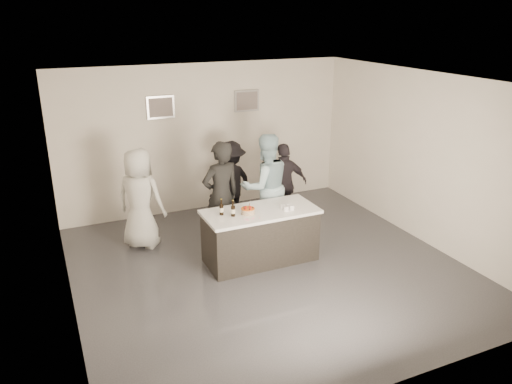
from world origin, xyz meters
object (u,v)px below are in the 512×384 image
(person_main_blue, at_px, (266,186))
(person_guest_left, at_px, (140,199))
(beer_bottle_a, at_px, (221,207))
(person_guest_right, at_px, (284,184))
(beer_bottle_b, at_px, (233,208))
(bar_counter, at_px, (260,236))
(cake, at_px, (248,211))
(person_guest_back, at_px, (230,183))
(person_main_black, at_px, (221,196))

(person_main_blue, height_order, person_guest_left, person_main_blue)
(beer_bottle_a, relative_size, person_guest_right, 0.16)
(person_guest_right, bearing_deg, beer_bottle_b, 43.65)
(bar_counter, height_order, cake, cake)
(cake, xyz_separation_m, person_guest_left, (-1.42, 1.41, -0.05))
(beer_bottle_b, distance_m, person_guest_back, 1.90)
(person_main_blue, xyz_separation_m, person_guest_back, (-0.34, 0.88, -0.15))
(cake, bearing_deg, bar_counter, 11.34)
(beer_bottle_a, bearing_deg, person_main_blue, 34.22)
(person_guest_left, relative_size, person_guest_right, 1.11)
(beer_bottle_a, distance_m, person_guest_right, 2.07)
(person_main_black, bearing_deg, person_guest_left, -37.12)
(person_main_blue, xyz_separation_m, person_guest_left, (-2.15, 0.51, -0.08))
(person_guest_back, bearing_deg, person_main_blue, 87.03)
(person_guest_right, bearing_deg, person_main_black, 23.75)
(beer_bottle_a, relative_size, person_guest_back, 0.16)
(person_guest_right, bearing_deg, person_main_blue, 38.19)
(cake, height_order, person_guest_back, person_guest_back)
(person_guest_right, bearing_deg, cake, 48.77)
(bar_counter, bearing_deg, person_main_blue, 60.03)
(bar_counter, relative_size, person_guest_right, 1.16)
(person_guest_left, xyz_separation_m, person_guest_right, (2.73, -0.13, -0.09))
(cake, bearing_deg, person_guest_left, 135.10)
(beer_bottle_a, height_order, person_main_black, person_main_black)
(beer_bottle_a, distance_m, person_main_black, 0.68)
(person_main_blue, bearing_deg, cake, 51.80)
(bar_counter, relative_size, person_guest_back, 1.14)
(cake, height_order, person_main_black, person_main_black)
(beer_bottle_b, relative_size, person_main_blue, 0.13)
(person_guest_back, bearing_deg, person_main_black, 36.78)
(person_main_black, bearing_deg, person_main_blue, 179.00)
(bar_counter, height_order, person_guest_back, person_guest_back)
(person_main_blue, bearing_deg, bar_counter, 60.99)
(beer_bottle_a, distance_m, beer_bottle_b, 0.19)
(person_main_black, distance_m, person_guest_left, 1.41)
(beer_bottle_b, xyz_separation_m, person_guest_back, (0.65, 1.77, -0.21))
(beer_bottle_b, relative_size, person_guest_left, 0.15)
(bar_counter, height_order, person_main_blue, person_main_blue)
(bar_counter, xyz_separation_m, person_guest_back, (0.15, 1.73, 0.37))
(cake, bearing_deg, person_guest_back, 77.50)
(person_guest_left, bearing_deg, person_guest_right, -142.24)
(bar_counter, xyz_separation_m, person_guest_left, (-1.66, 1.37, 0.44))
(beer_bottle_b, bearing_deg, person_guest_right, 39.44)
(bar_counter, distance_m, person_main_black, 0.97)
(bar_counter, distance_m, person_guest_right, 1.67)
(cake, bearing_deg, person_guest_right, 44.56)
(bar_counter, distance_m, beer_bottle_a, 0.87)
(bar_counter, relative_size, beer_bottle_a, 7.15)
(person_main_black, relative_size, person_guest_left, 1.09)
(beer_bottle_b, bearing_deg, person_guest_back, 69.95)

